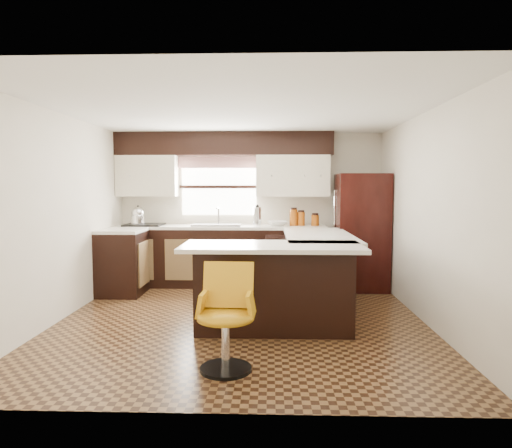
{
  "coord_description": "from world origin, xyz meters",
  "views": [
    {
      "loc": [
        0.35,
        -5.19,
        1.54
      ],
      "look_at": [
        0.16,
        0.45,
        1.09
      ],
      "focal_mm": 32.0,
      "sensor_mm": 36.0,
      "label": 1
    }
  ],
  "objects_px": {
    "refrigerator": "(361,232)",
    "bar_chair": "(226,318)",
    "peninsula_long": "(314,272)",
    "peninsula_return": "(274,289)"
  },
  "relations": [
    {
      "from": "refrigerator",
      "to": "bar_chair",
      "type": "height_order",
      "value": "refrigerator"
    },
    {
      "from": "peninsula_long",
      "to": "peninsula_return",
      "type": "height_order",
      "value": "same"
    },
    {
      "from": "refrigerator",
      "to": "peninsula_return",
      "type": "bearing_deg",
      "value": -122.78
    },
    {
      "from": "peninsula_return",
      "to": "bar_chair",
      "type": "height_order",
      "value": "peninsula_return"
    },
    {
      "from": "peninsula_long",
      "to": "bar_chair",
      "type": "xyz_separation_m",
      "value": [
        -0.93,
        -2.09,
        -0.0
      ]
    },
    {
      "from": "peninsula_long",
      "to": "refrigerator",
      "type": "bearing_deg",
      "value": 53.57
    },
    {
      "from": "peninsula_return",
      "to": "bar_chair",
      "type": "xyz_separation_m",
      "value": [
        -0.41,
        -1.11,
        -0.0
      ]
    },
    {
      "from": "peninsula_long",
      "to": "bar_chair",
      "type": "bearing_deg",
      "value": -114.13
    },
    {
      "from": "refrigerator",
      "to": "bar_chair",
      "type": "bearing_deg",
      "value": -118.71
    },
    {
      "from": "peninsula_return",
      "to": "refrigerator",
      "type": "relative_size",
      "value": 0.95
    }
  ]
}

